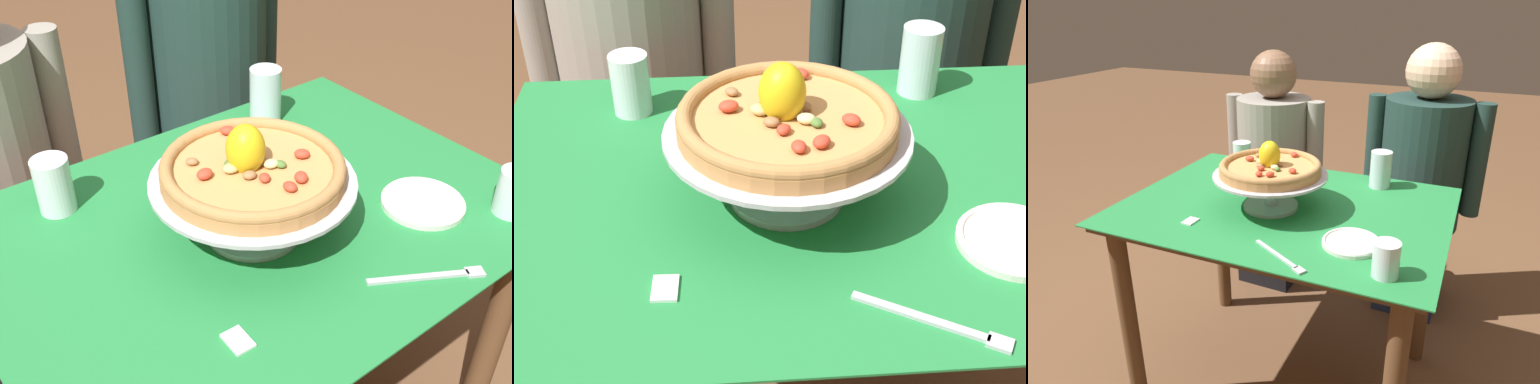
{
  "view_description": "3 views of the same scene",
  "coord_description": "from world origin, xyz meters",
  "views": [
    {
      "loc": [
        -0.59,
        -0.76,
        1.49
      ],
      "look_at": [
        -0.05,
        -0.05,
        0.86
      ],
      "focal_mm": 42.92,
      "sensor_mm": 36.0,
      "label": 1
    },
    {
      "loc": [
        -0.13,
        -0.94,
        1.42
      ],
      "look_at": [
        -0.07,
        -0.07,
        0.78
      ],
      "focal_mm": 49.49,
      "sensor_mm": 36.0,
      "label": 2
    },
    {
      "loc": [
        0.57,
        -1.32,
        1.4
      ],
      "look_at": [
        -0.02,
        0.05,
        0.78
      ],
      "focal_mm": 32.48,
      "sensor_mm": 36.0,
      "label": 3
    }
  ],
  "objects": [
    {
      "name": "dinner_fork",
      "position": [
        0.13,
        -0.33,
        0.75
      ],
      "size": [
        0.19,
        0.12,
        0.01
      ],
      "color": "#B7B7C1",
      "rests_on": "dining_table"
    },
    {
      "name": "dining_table",
      "position": [
        0.0,
        0.0,
        0.62
      ],
      "size": [
        1.08,
        0.8,
        0.75
      ],
      "color": "brown",
      "rests_on": "ground"
    },
    {
      "name": "pizza_stand",
      "position": [
        -0.04,
        -0.03,
        0.83
      ],
      "size": [
        0.38,
        0.38,
        0.12
      ],
      "color": "#B7B7C1",
      "rests_on": "dining_table"
    },
    {
      "name": "side_plate",
      "position": [
        0.28,
        -0.18,
        0.76
      ],
      "size": [
        0.17,
        0.17,
        0.02
      ],
      "color": "silver",
      "rests_on": "dining_table"
    },
    {
      "name": "pizza",
      "position": [
        -0.04,
        -0.03,
        0.89
      ],
      "size": [
        0.33,
        0.33,
        0.11
      ],
      "color": "tan",
      "rests_on": "pizza_stand"
    },
    {
      "name": "ground_plane",
      "position": [
        0.0,
        0.0,
        0.0
      ],
      "size": [
        14.0,
        14.0,
        0.0
      ],
      "primitive_type": "plane",
      "color": "brown"
    },
    {
      "name": "water_glass_back_left",
      "position": [
        -0.31,
        0.26,
        0.8
      ],
      "size": [
        0.07,
        0.07,
        0.12
      ],
      "color": "white",
      "rests_on": "dining_table"
    },
    {
      "name": "water_glass_front_right",
      "position": [
        0.4,
        -0.3,
        0.79
      ],
      "size": [
        0.07,
        0.07,
        0.09
      ],
      "color": "silver",
      "rests_on": "dining_table"
    },
    {
      "name": "diner_left",
      "position": [
        -0.36,
        0.68,
        0.58
      ],
      "size": [
        0.52,
        0.37,
        1.19
      ],
      "color": "black",
      "rests_on": "ground"
    },
    {
      "name": "water_glass_back_right",
      "position": [
        0.25,
        0.3,
        0.81
      ],
      "size": [
        0.08,
        0.08,
        0.14
      ],
      "color": "silver",
      "rests_on": "dining_table"
    },
    {
      "name": "diner_right",
      "position": [
        0.36,
        0.72,
        0.61
      ],
      "size": [
        0.53,
        0.38,
        1.24
      ],
      "color": "navy",
      "rests_on": "ground"
    },
    {
      "name": "sugar_packet",
      "position": [
        -0.22,
        -0.24,
        0.75
      ],
      "size": [
        0.04,
        0.05,
        0.0
      ],
      "primitive_type": "cube",
      "rotation": [
        0.0,
        0.0,
        1.53
      ],
      "color": "white",
      "rests_on": "dining_table"
    }
  ]
}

